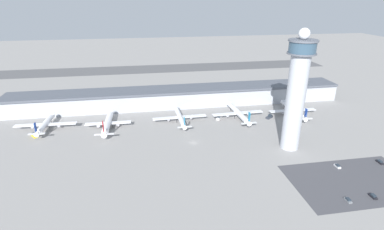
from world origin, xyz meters
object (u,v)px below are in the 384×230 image
at_px(service_truck_fuel, 219,118).
at_px(car_white_wagon, 373,196).
at_px(airplane_gate_delta, 238,113).
at_px(airplane_gate_bravo, 108,123).
at_px(service_truck_catering, 269,117).
at_px(service_truck_baggage, 34,135).
at_px(control_tower, 296,91).
at_px(car_red_hatchback, 337,166).
at_px(airplane_gate_charlie, 180,117).
at_px(car_black_suv, 348,200).
at_px(car_yellow_taxi, 380,162).
at_px(airplane_gate_alpha, 45,124).
at_px(airplane_gate_echo, 293,110).

bearing_deg(service_truck_fuel, car_white_wagon, -65.51).
bearing_deg(airplane_gate_delta, service_truck_fuel, 174.88).
relative_size(airplane_gate_bravo, service_truck_catering, 6.04).
height_order(airplane_gate_delta, service_truck_baggage, airplane_gate_delta).
relative_size(control_tower, car_red_hatchback, 16.42).
distance_m(airplane_gate_charlie, car_black_suv, 119.90).
bearing_deg(car_white_wagon, car_black_suv, -177.66).
xyz_separation_m(airplane_gate_delta, car_yellow_taxi, (57.92, -74.61, -4.00)).
xyz_separation_m(airplane_gate_charlie, car_red_hatchback, (76.11, -74.83, -3.61)).
height_order(control_tower, airplane_gate_delta, control_tower).
bearing_deg(airplane_gate_delta, service_truck_baggage, -177.00).
relative_size(airplane_gate_alpha, car_red_hatchback, 9.57).
bearing_deg(airplane_gate_echo, control_tower, -119.18).
bearing_deg(car_white_wagon, airplane_gate_alpha, 148.52).
bearing_deg(airplane_gate_charlie, control_tower, -39.05).
bearing_deg(airplane_gate_delta, service_truck_catering, -7.28).
relative_size(airplane_gate_echo, car_black_suv, 9.63).
bearing_deg(airplane_gate_echo, airplane_gate_bravo, -179.34).
height_order(service_truck_fuel, car_yellow_taxi, service_truck_fuel).
relative_size(airplane_gate_delta, car_yellow_taxi, 9.51).
xyz_separation_m(car_black_suv, car_white_wagon, (13.12, 0.54, 0.06)).
bearing_deg(airplane_gate_bravo, car_yellow_taxi, -25.59).
relative_size(airplane_gate_echo, service_truck_baggage, 6.65).
height_order(car_black_suv, car_yellow_taxi, car_yellow_taxi).
distance_m(airplane_gate_echo, service_truck_fuel, 58.45).
bearing_deg(control_tower, car_red_hatchback, -58.94).
height_order(service_truck_catering, car_black_suv, service_truck_catering).
distance_m(airplane_gate_alpha, car_black_suv, 187.37).
xyz_separation_m(control_tower, service_truck_baggage, (-158.03, 41.51, -34.98)).
bearing_deg(airplane_gate_charlie, airplane_gate_echo, -0.23).
bearing_deg(service_truck_baggage, car_yellow_taxi, -18.65).
distance_m(airplane_gate_delta, service_truck_fuel, 14.74).
bearing_deg(airplane_gate_bravo, service_truck_baggage, -172.92).
distance_m(airplane_gate_bravo, car_black_suv, 151.47).
relative_size(airplane_gate_bravo, car_black_suv, 10.14).
distance_m(airplane_gate_alpha, service_truck_baggage, 11.41).
bearing_deg(service_truck_baggage, airplane_gate_delta, 3.00).
relative_size(airplane_gate_charlie, service_truck_fuel, 6.38).
xyz_separation_m(airplane_gate_alpha, service_truck_catering, (160.37, -5.49, -3.39)).
distance_m(airplane_gate_delta, car_red_hatchback, 81.25).
height_order(airplane_gate_echo, car_red_hatchback, airplane_gate_echo).
xyz_separation_m(airplane_gate_echo, car_white_wagon, (-11.77, -100.99, -3.38)).
bearing_deg(car_yellow_taxi, service_truck_catering, 115.50).
bearing_deg(service_truck_catering, control_tower, -98.62).
xyz_separation_m(airplane_gate_charlie, car_black_suv, (63.12, -101.88, -3.62)).
relative_size(control_tower, airplane_gate_bravo, 1.72).
height_order(car_black_suv, car_white_wagon, car_white_wagon).
bearing_deg(control_tower, service_truck_fuel, 121.76).
relative_size(control_tower, car_yellow_taxi, 15.64).
relative_size(airplane_gate_delta, airplane_gate_echo, 1.10).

